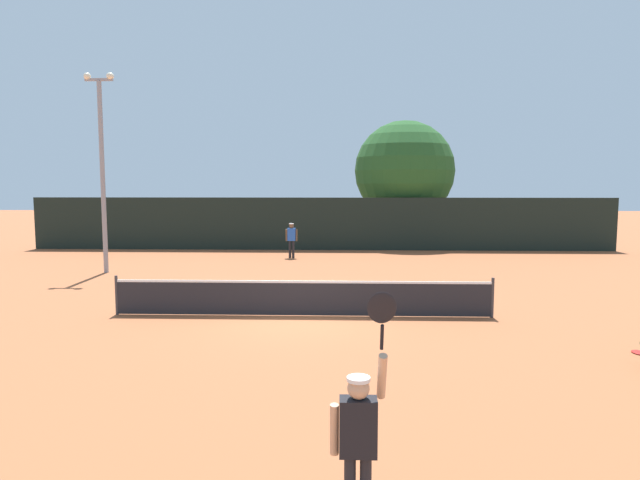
# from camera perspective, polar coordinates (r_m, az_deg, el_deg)

# --- Properties ---
(ground_plane) EXTENTS (120.00, 120.00, 0.00)m
(ground_plane) POSITION_cam_1_polar(r_m,az_deg,el_deg) (15.05, -1.82, -7.82)
(ground_plane) COLOR #9E5633
(tennis_net) EXTENTS (10.18, 0.08, 1.07)m
(tennis_net) POSITION_cam_1_polar(r_m,az_deg,el_deg) (14.94, -1.83, -5.90)
(tennis_net) COLOR #232328
(tennis_net) RESTS_ON ground
(perimeter_fence) EXTENTS (31.29, 0.12, 2.82)m
(perimeter_fence) POSITION_cam_1_polar(r_m,az_deg,el_deg) (29.76, 0.08, 1.67)
(perimeter_fence) COLOR black
(perimeter_fence) RESTS_ON ground
(player_serving) EXTENTS (0.67, 0.39, 2.45)m
(player_serving) POSITION_cam_1_polar(r_m,az_deg,el_deg) (5.93, 4.06, -18.81)
(player_serving) COLOR black
(player_serving) RESTS_ON ground
(player_receiving) EXTENTS (0.57, 0.24, 1.66)m
(player_receiving) POSITION_cam_1_polar(r_m,az_deg,el_deg) (26.64, -2.95, 0.34)
(player_receiving) COLOR blue
(player_receiving) RESTS_ON ground
(tennis_ball) EXTENTS (0.07, 0.07, 0.07)m
(tennis_ball) POSITION_cam_1_polar(r_m,az_deg,el_deg) (18.53, -1.41, -5.12)
(tennis_ball) COLOR #CCE033
(tennis_ball) RESTS_ON ground
(spare_racket) EXTENTS (0.28, 0.52, 0.04)m
(spare_racket) POSITION_cam_1_polar(r_m,az_deg,el_deg) (13.58, 30.05, -10.01)
(spare_racket) COLOR black
(spare_racket) RESTS_ON ground
(light_pole) EXTENTS (1.18, 0.28, 7.84)m
(light_pole) POSITION_cam_1_polar(r_m,az_deg,el_deg) (23.64, -21.51, 7.66)
(light_pole) COLOR gray
(light_pole) RESTS_ON ground
(large_tree) EXTENTS (5.79, 5.79, 7.22)m
(large_tree) POSITION_cam_1_polar(r_m,az_deg,el_deg) (32.94, 8.68, 7.05)
(large_tree) COLOR brown
(large_tree) RESTS_ON ground
(parked_car_near) EXTENTS (1.92, 4.20, 1.69)m
(parked_car_near) POSITION_cam_1_polar(r_m,az_deg,el_deg) (36.34, -11.77, 1.29)
(parked_car_near) COLOR navy
(parked_car_near) RESTS_ON ground
(parked_car_mid) EXTENTS (2.27, 4.35, 1.69)m
(parked_car_mid) POSITION_cam_1_polar(r_m,az_deg,el_deg) (36.81, -4.60, 1.44)
(parked_car_mid) COLOR white
(parked_car_mid) RESTS_ON ground
(parked_car_far) EXTENTS (2.36, 4.39, 1.69)m
(parked_car_far) POSITION_cam_1_polar(r_m,az_deg,el_deg) (36.79, 15.29, 1.26)
(parked_car_far) COLOR #B7B7BC
(parked_car_far) RESTS_ON ground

